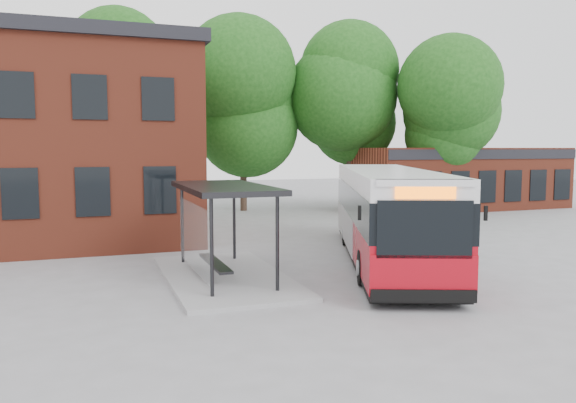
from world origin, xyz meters
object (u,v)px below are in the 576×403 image
object	(u,v)px
city_bus	(386,215)
bicycle_7	(435,207)
bicycle_2	(391,211)
bicycle_4	(421,208)
bicycle_6	(443,208)
bicycle_0	(384,210)
bicycle_1	(385,210)
bicycle_5	(426,210)
bus_shelter	(225,232)
bicycle_3	(408,207)

from	to	relation	value
city_bus	bicycle_7	distance (m)	14.35
bicycle_2	bicycle_4	distance (m)	2.30
bicycle_6	bicycle_7	bearing A→B (deg)	121.30
bicycle_0	bicycle_1	world-z (taller)	bicycle_1
bicycle_1	city_bus	bearing A→B (deg)	154.42
bicycle_0	bicycle_1	size ratio (longest dim) A/B	1.02
bicycle_2	bicycle_5	distance (m)	1.95
bus_shelter	bicycle_0	bearing A→B (deg)	43.84
bus_shelter	bicycle_2	xyz separation A→B (m)	(12.29, 11.21, -1.03)
city_bus	bicycle_3	size ratio (longest dim) A/B	7.17
bicycle_0	bicycle_7	size ratio (longest dim) A/B	1.05
bus_shelter	bicycle_4	world-z (taller)	bus_shelter
bicycle_0	bicycle_5	world-z (taller)	bicycle_5
bicycle_0	bicycle_1	bearing A→B (deg)	154.42
bicycle_3	bicycle_4	world-z (taller)	bicycle_3
bicycle_1	bicycle_7	distance (m)	3.52
bicycle_7	bicycle_5	bearing A→B (deg)	147.50
bicycle_1	bicycle_5	distance (m)	2.27
bicycle_6	bicycle_4	bearing A→B (deg)	106.07
city_bus	bicycle_5	world-z (taller)	city_bus
bus_shelter	bicycle_6	xyz separation A→B (m)	(16.14, 11.75, -1.02)
city_bus	bicycle_7	size ratio (longest dim) A/B	7.63
bicycle_3	bicycle_6	xyz separation A→B (m)	(2.27, -0.24, -0.11)
bicycle_3	bicycle_7	world-z (taller)	bicycle_3
bicycle_7	bicycle_6	bearing A→B (deg)	-54.27
bicycle_3	bicycle_7	size ratio (longest dim) A/B	1.06
bicycle_0	bicycle_6	bearing A→B (deg)	-100.07
bicycle_5	bicycle_7	size ratio (longest dim) A/B	1.00
city_bus	bicycle_4	world-z (taller)	city_bus
city_bus	bicycle_7	bearing A→B (deg)	70.30
bicycle_1	bicycle_3	xyz separation A→B (m)	(1.94, 0.79, 0.02)
bus_shelter	bicycle_7	distance (m)	19.28
bicycle_1	bicycle_5	world-z (taller)	bicycle_1
bicycle_0	bicycle_6	distance (m)	4.15
bicycle_2	bicycle_5	world-z (taller)	bicycle_5
bicycle_2	bicycle_5	size ratio (longest dim) A/B	0.97
bicycle_0	bicycle_4	xyz separation A→B (m)	(2.55, 0.13, 0.01)
bicycle_0	bicycle_6	world-z (taller)	bicycle_0
bicycle_3	bicycle_6	size ratio (longest dim) A/B	1.10
bicycle_1	bicycle_4	world-z (taller)	bicycle_1
city_bus	bicycle_7	world-z (taller)	city_bus
bicycle_1	bicycle_6	world-z (taller)	bicycle_1
bicycle_7	bicycle_3	bearing A→B (deg)	89.52
city_bus	bicycle_5	xyz separation A→B (m)	(7.99, 9.52, -1.12)
bicycle_6	bicycle_0	bearing A→B (deg)	105.53
bus_shelter	bicycle_2	bearing A→B (deg)	42.35
bicycle_6	bicycle_7	world-z (taller)	bicycle_7
bicycle_0	bicycle_7	xyz separation A→B (m)	(3.44, -0.01, 0.04)
bicycle_0	bicycle_1	xyz separation A→B (m)	(-0.07, -0.31, 0.06)
bicycle_1	bicycle_6	xyz separation A→B (m)	(4.21, 0.54, -0.09)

